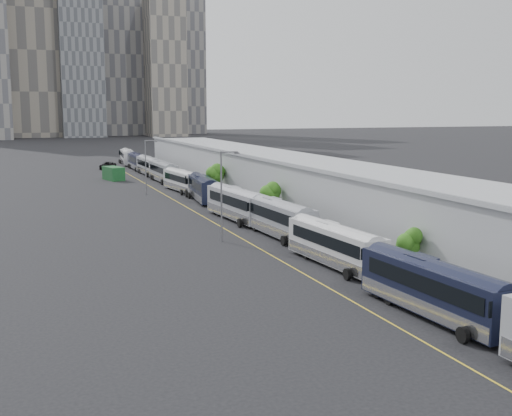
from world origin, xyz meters
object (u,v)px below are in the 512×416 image
bus_3 (278,221)px  bus_8 (149,167)px  bus_9 (138,163)px  shipping_container (114,173)px  suv (108,166)px  bus_5 (203,190)px  street_lamp_near (223,190)px  street_lamp_far (147,163)px  bus_2 (335,249)px  bus_6 (182,183)px  bus_4 (237,207)px  bus_10 (127,158)px  bus_1 (434,293)px  bus_7 (163,173)px

bus_3 → bus_8: 69.52m
bus_9 → shipping_container: bearing=-111.8°
suv → bus_3: bearing=-63.0°
bus_5 → street_lamp_near: 30.02m
street_lamp_far → suv: street_lamp_far is taller
bus_2 → bus_6: bearing=86.0°
bus_4 → bus_8: size_ratio=1.06×
bus_6 → suv: 45.46m
street_lamp_near → bus_6: bearing=81.8°
bus_2 → suv: size_ratio=2.16×
bus_5 → bus_10: size_ratio=1.01×
bus_2 → street_lamp_near: (-5.93, 13.48, 3.82)m
suv → bus_10: bearing=82.3°
bus_5 → bus_4: bearing=-86.1°
suv → bus_1: bearing=-64.5°
street_lamp_near → street_lamp_far: bearing=90.4°
bus_9 → bus_5: bearing=-89.4°
bus_9 → shipping_container: bus_9 is taller
bus_7 → bus_9: bearing=89.7°
bus_3 → bus_5: size_ratio=1.05×
bus_1 → bus_4: bearing=86.4°
bus_2 → bus_9: bearing=86.0°
bus_3 → street_lamp_near: bearing=-176.8°
suv → street_lamp_far: bearing=-67.4°
bus_1 → street_lamp_far: (-5.83, 67.48, 3.44)m
bus_2 → bus_3: size_ratio=0.94×
bus_6 → bus_7: bus_7 is taller
bus_4 → bus_10: bus_4 is taller
bus_5 → bus_10: bearing=95.9°
street_lamp_near → shipping_container: street_lamp_near is taller
bus_3 → bus_10: bearing=87.5°
bus_4 → shipping_container: 51.37m
bus_3 → street_lamp_near: size_ratio=1.46×
bus_3 → suv: (-6.66, 85.38, -0.85)m
bus_4 → bus_7: size_ratio=1.05×
bus_2 → bus_6: size_ratio=1.03×
street_lamp_far → bus_5: bearing=-58.0°
bus_4 → bus_6: bearing=85.1°
bus_9 → street_lamp_far: bearing=-97.7°
bus_7 → bus_2: bearing=-90.7°
bus_2 → bus_8: bus_8 is taller
bus_6 → bus_2: bearing=-95.7°
bus_8 → shipping_container: bearing=-138.9°
street_lamp_far → shipping_container: bearing=95.0°
bus_2 → bus_6: 54.48m
bus_8 → bus_9: bearing=89.4°
bus_8 → street_lamp_near: bearing=-96.2°
bus_2 → bus_5: bearing=85.8°
bus_1 → street_lamp_near: street_lamp_near is taller
street_lamp_far → bus_6: bearing=15.3°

